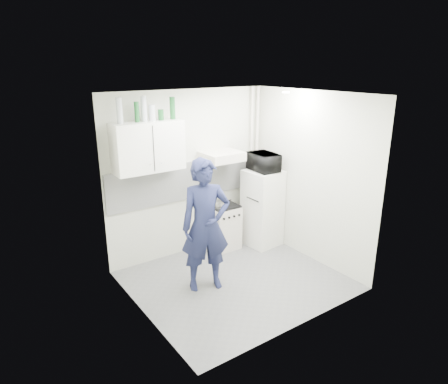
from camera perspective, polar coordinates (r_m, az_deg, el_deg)
floor at (r=5.85m, az=1.71°, el=-12.50°), size 2.80×2.80×0.00m
ceiling at (r=5.05m, az=1.99°, el=13.83°), size 2.80×2.80×0.00m
wall_back at (r=6.31m, az=-4.97°, el=2.61°), size 2.80×0.00×2.80m
wall_left at (r=4.65m, az=-12.13°, el=-3.40°), size 0.00×2.60×2.60m
wall_right at (r=6.21m, az=12.25°, el=2.02°), size 0.00×2.60×2.60m
person at (r=5.31m, az=-2.65°, el=-4.81°), size 0.77×0.62×1.82m
stove at (r=6.66m, az=-0.11°, el=-5.01°), size 0.46×0.46×0.73m
fridge at (r=6.72m, az=5.51°, el=-2.28°), size 0.58×0.58×1.29m
stove_top at (r=6.52m, az=-0.11°, el=-1.95°), size 0.44×0.44×0.03m
saucepan at (r=6.42m, az=-0.56°, el=-1.72°), size 0.16×0.16×0.09m
microwave at (r=6.49m, az=5.71°, el=4.29°), size 0.55×0.40×0.29m
bottle_a at (r=5.48m, az=-14.72°, el=11.17°), size 0.08×0.08×0.34m
bottle_c at (r=5.57m, az=-12.35°, el=11.10°), size 0.07×0.07×0.27m
bottle_d at (r=5.61m, az=-11.37°, el=11.57°), size 0.08×0.08×0.34m
canister_a at (r=5.66m, az=-10.25°, el=11.07°), size 0.09×0.09×0.22m
canister_b at (r=5.73m, az=-9.00°, el=10.84°), size 0.08×0.08×0.15m
bottle_e at (r=5.80m, az=-7.38°, el=11.81°), size 0.08×0.08×0.31m
upper_cabinet at (r=5.70m, az=-10.79°, el=6.38°), size 1.00×0.35×0.70m
range_hood at (r=6.27m, az=-0.31°, el=5.12°), size 0.60×0.50×0.14m
backsplash at (r=6.32m, az=-4.88°, el=1.70°), size 2.74×0.03×0.60m
pipe_a at (r=6.97m, az=4.66°, el=4.09°), size 0.05×0.05×2.60m
pipe_b at (r=6.89m, az=3.89°, el=3.95°), size 0.04×0.04×2.60m
ceiling_spot_fixture at (r=5.85m, az=8.86°, el=13.90°), size 0.10×0.10×0.02m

